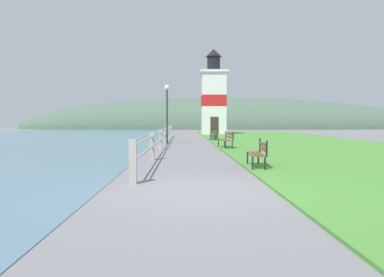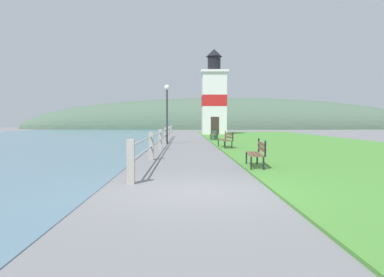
{
  "view_description": "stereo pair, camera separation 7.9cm",
  "coord_description": "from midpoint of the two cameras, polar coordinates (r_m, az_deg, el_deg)",
  "views": [
    {
      "loc": [
        -0.33,
        -8.09,
        1.54
      ],
      "look_at": [
        0.3,
        18.25,
        0.3
      ],
      "focal_mm": 35.0,
      "sensor_mm": 36.0,
      "label": 1
    },
    {
      "loc": [
        -0.25,
        -8.09,
        1.54
      ],
      "look_at": [
        0.3,
        18.25,
        0.3
      ],
      "focal_mm": 35.0,
      "sensor_mm": 36.0,
      "label": 2
    }
  ],
  "objects": [
    {
      "name": "park_bench_midway",
      "position": [
        21.01,
        5.2,
        -0.04
      ],
      "size": [
        0.66,
        2.02,
        0.94
      ],
      "rotation": [
        0.0,
        0.0,
        3.24
      ],
      "color": "brown",
      "rests_on": "ground_plane"
    },
    {
      "name": "trash_bin",
      "position": [
        31.29,
        3.44,
        0.64
      ],
      "size": [
        0.54,
        0.54,
        0.84
      ],
      "color": "#2D5138",
      "rests_on": "ground_plane"
    },
    {
      "name": "lamp_post",
      "position": [
        25.17,
        -3.92,
        5.42
      ],
      "size": [
        0.36,
        0.36,
        3.96
      ],
      "color": "#333338",
      "rests_on": "ground_plane"
    },
    {
      "name": "park_bench_far",
      "position": [
        29.5,
        3.34,
        0.74
      ],
      "size": [
        0.52,
        1.66,
        0.94
      ],
      "rotation": [
        0.0,
        0.0,
        3.11
      ],
      "color": "brown",
      "rests_on": "ground_plane"
    },
    {
      "name": "grass_verge",
      "position": [
        26.44,
        16.13,
        -0.69
      ],
      "size": [
        12.0,
        51.22,
        0.06
      ],
      "color": "#4C8E38",
      "rests_on": "ground_plane"
    },
    {
      "name": "lighthouse",
      "position": [
        42.62,
        3.25,
        6.15
      ],
      "size": [
        3.07,
        3.07,
        9.64
      ],
      "color": "white",
      "rests_on": "ground_plane"
    },
    {
      "name": "distant_hillside",
      "position": [
        72.73,
        5.18,
        1.47
      ],
      "size": [
        80.0,
        16.0,
        12.0
      ],
      "color": "#4C6651",
      "rests_on": "ground_plane"
    },
    {
      "name": "ground_plane",
      "position": [
        8.24,
        0.7,
        -8.06
      ],
      "size": [
        160.0,
        160.0,
        0.0
      ],
      "primitive_type": "plane",
      "color": "slate"
    },
    {
      "name": "park_bench_near",
      "position": [
        12.3,
        9.92,
        -2.02
      ],
      "size": [
        0.59,
        1.68,
        0.94
      ],
      "rotation": [
        0.0,
        0.0,
        3.07
      ],
      "color": "brown",
      "rests_on": "ground_plane"
    },
    {
      "name": "seawall_railing",
      "position": [
        23.16,
        -4.49,
        0.45
      ],
      "size": [
        0.18,
        28.21,
        1.09
      ],
      "color": "#A8A399",
      "rests_on": "ground_plane"
    }
  ]
}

